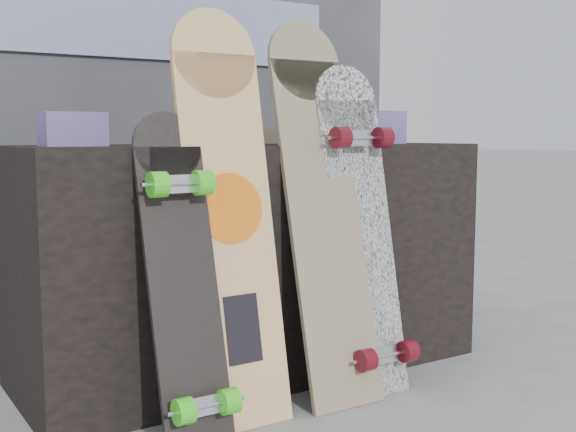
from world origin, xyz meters
TOP-DOWN VIEW (x-y plane):
  - ground at (0.00, 0.00)m, footprint 60.00×60.00m
  - vendor_table at (0.00, 0.50)m, footprint 1.60×0.60m
  - booth at (0.00, 1.35)m, footprint 2.40×0.22m
  - merch_box_purple at (-0.63, 0.46)m, footprint 0.18×0.12m
  - merch_box_small at (0.50, 0.41)m, footprint 0.14×0.14m
  - merch_box_flat at (0.12, 0.67)m, footprint 0.22×0.10m
  - longboard_geisha at (-0.27, 0.16)m, footprint 0.27×0.25m
  - longboard_celtic at (0.06, 0.16)m, footprint 0.26×0.31m
  - longboard_cascadia at (0.20, 0.13)m, footprint 0.24×0.29m
  - skateboard_dark at (-0.45, 0.09)m, footprint 0.20×0.30m

SIDE VIEW (x-z plane):
  - ground at x=0.00m, z-range 0.00..0.00m
  - vendor_table at x=0.00m, z-range 0.00..0.80m
  - skateboard_dark at x=-0.45m, z-range 0.01..0.91m
  - longboard_cascadia at x=0.20m, z-range 0.02..1.08m
  - longboard_celtic at x=0.06m, z-range 0.04..1.24m
  - longboard_geisha at x=-0.27m, z-range 0.03..1.24m
  - merch_box_flat at x=0.12m, z-range 0.80..0.86m
  - merch_box_purple at x=-0.63m, z-range 0.80..0.90m
  - merch_box_small at x=0.50m, z-range 0.80..0.92m
  - booth at x=0.00m, z-range 0.00..2.20m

